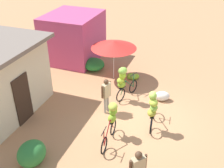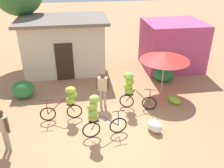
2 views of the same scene
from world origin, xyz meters
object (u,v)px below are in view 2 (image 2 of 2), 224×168
Objects in this scene: banana_pile_on_ground at (174,100)px; produce_sack at (155,126)px; bicycle_near_pile at (97,114)px; person_vendor at (3,126)px; shop_pink at (172,45)px; person_bystander at (103,86)px; market_umbrella at (165,56)px; bicycle_center_loaded at (131,88)px; bicycle_leftmost at (68,100)px; building_low at (64,45)px.

banana_pile_on_ground is 1.09× the size of produce_sack.
person_vendor is (-3.03, -0.26, 0.00)m from bicycle_near_pile.
person_bystander is at bearing -139.77° from shop_pink.
market_umbrella reaches higher than bicycle_center_loaded.
banana_pile_on_ground is at bearing 6.62° from bicycle_leftmost.
person_vendor is at bearing -175.05° from bicycle_near_pile.
produce_sack is at bearing -21.73° from bicycle_leftmost.
bicycle_near_pile is 2.45× the size of produce_sack.
bicycle_near_pile is at bearing -179.66° from produce_sack.
produce_sack is 0.44× the size of person_vendor.
bicycle_near_pile is (1.21, -6.23, -0.53)m from building_low.
produce_sack reaches higher than banana_pile_on_ground.
person_bystander reaches higher than produce_sack.
person_vendor is at bearing -176.96° from produce_sack.
produce_sack is (3.15, -1.26, -0.65)m from bicycle_leftmost.
market_umbrella is 3.12m from person_bystander.
market_umbrella reaches higher than bicycle_leftmost.
shop_pink is at bearing 62.94° from market_umbrella.
bicycle_center_loaded is at bearing -176.71° from banana_pile_on_ground.
market_umbrella is at bearing -117.06° from shop_pink.
person_bystander reaches higher than bicycle_leftmost.
shop_pink is 4.57× the size of produce_sack.
building_low reaches higher than shop_pink.
person_vendor is at bearing -162.70° from banana_pile_on_ground.
building_low is at bearing 142.77° from market_umbrella.
bicycle_near_pile is (-3.35, -2.77, -0.88)m from market_umbrella.
shop_pink reaches higher than bicycle_center_loaded.
market_umbrella is at bearing 104.83° from banana_pile_on_ground.
person_vendor is (-6.38, -3.03, -0.88)m from market_umbrella.
market_umbrella is 2.95× the size of banana_pile_on_ground.
person_vendor reaches higher than bicycle_leftmost.
produce_sack is (-1.45, -1.79, 0.07)m from banana_pile_on_ground.
bicycle_center_loaded is 1.05× the size of person_vendor.
bicycle_near_pile is at bearing -102.34° from person_bystander.
bicycle_near_pile is at bearing 4.95° from person_vendor.
building_low is at bearing 121.69° from bicycle_center_loaded.
shop_pink reaches higher than bicycle_leftmost.
bicycle_near_pile is 1.09× the size of person_bystander.
market_umbrella is 1.33× the size of bicycle_center_loaded.
bicycle_leftmost is 2.54m from person_vendor.
banana_pile_on_ground is (-1.30, -4.00, -1.17)m from shop_pink.
building_low is 3.01× the size of person_bystander.
banana_pile_on_ground is at bearing 26.61° from bicycle_near_pile.
person_vendor is (-7.93, -6.07, -0.35)m from shop_pink.
shop_pink is 1.99× the size of person_vendor.
shop_pink is at bearing -3.96° from building_low.
market_umbrella reaches higher than produce_sack.
building_low is 7.18m from produce_sack.
building_low is 5.36m from bicycle_center_loaded.
bicycle_leftmost is 1.62m from bicycle_near_pile.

